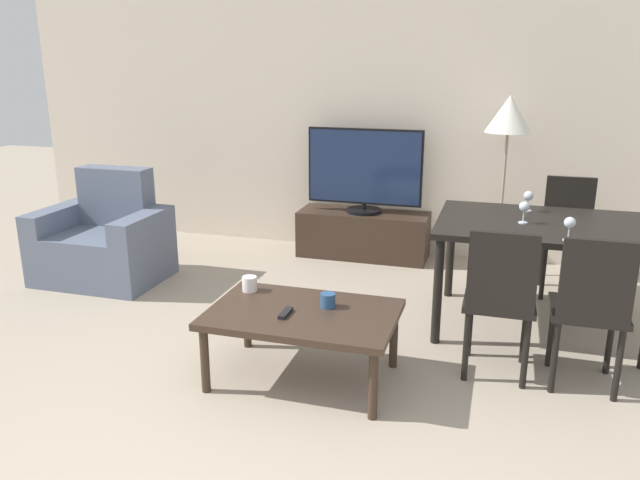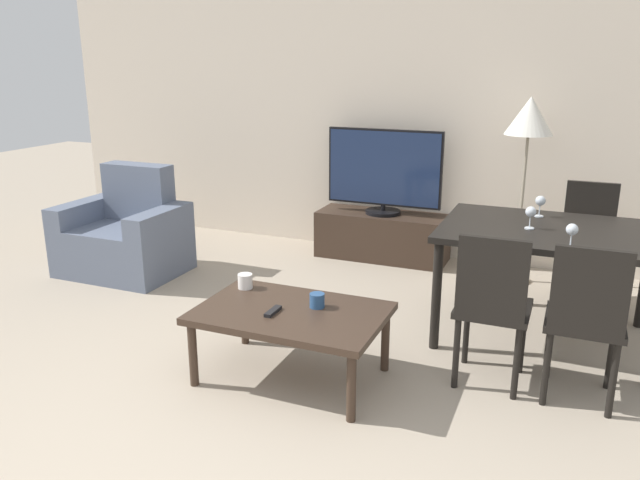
{
  "view_description": "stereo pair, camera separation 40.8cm",
  "coord_description": "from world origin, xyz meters",
  "px_view_note": "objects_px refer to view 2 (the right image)",
  "views": [
    {
      "loc": [
        1.11,
        -1.77,
        1.8
      ],
      "look_at": [
        -0.02,
        1.98,
        0.65
      ],
      "focal_mm": 35.0,
      "sensor_mm": 36.0,
      "label": 1
    },
    {
      "loc": [
        1.49,
        -1.64,
        1.8
      ],
      "look_at": [
        -0.02,
        1.98,
        0.65
      ],
      "focal_mm": 35.0,
      "sensor_mm": 36.0,
      "label": 2
    }
  ],
  "objects_px": {
    "floor_lamp": "(529,123)",
    "wine_glass_left": "(572,231)",
    "dining_chair_far": "(587,237)",
    "armchair": "(125,237)",
    "cup_white_near": "(245,281)",
    "dining_chair_near": "(492,303)",
    "cup_colored_far": "(317,300)",
    "tv_stand": "(382,236)",
    "dining_chair_near_right": "(586,316)",
    "remote_primary": "(274,311)",
    "coffee_table": "(291,317)",
    "wine_glass_center": "(531,213)",
    "tv": "(384,172)",
    "wine_glass_right": "(540,202)",
    "dining_table": "(550,241)"
  },
  "relations": [
    {
      "from": "dining_chair_far",
      "to": "dining_chair_near_right",
      "type": "distance_m",
      "value": 1.61
    },
    {
      "from": "armchair",
      "to": "cup_white_near",
      "type": "height_order",
      "value": "armchair"
    },
    {
      "from": "floor_lamp",
      "to": "wine_glass_left",
      "type": "height_order",
      "value": "floor_lamp"
    },
    {
      "from": "floor_lamp",
      "to": "cup_colored_far",
      "type": "relative_size",
      "value": 17.5
    },
    {
      "from": "tv",
      "to": "wine_glass_center",
      "type": "bearing_deg",
      "value": -43.45
    },
    {
      "from": "dining_chair_near",
      "to": "cup_colored_far",
      "type": "xyz_separation_m",
      "value": [
        -0.94,
        -0.24,
        -0.04
      ]
    },
    {
      "from": "tv",
      "to": "wine_glass_left",
      "type": "bearing_deg",
      "value": -45.47
    },
    {
      "from": "dining_chair_far",
      "to": "armchair",
      "type": "bearing_deg",
      "value": -167.89
    },
    {
      "from": "tv",
      "to": "wine_glass_left",
      "type": "height_order",
      "value": "tv"
    },
    {
      "from": "wine_glass_left",
      "to": "cup_white_near",
      "type": "bearing_deg",
      "value": -164.09
    },
    {
      "from": "armchair",
      "to": "dining_chair_near",
      "type": "relative_size",
      "value": 1.1
    },
    {
      "from": "dining_chair_near_right",
      "to": "remote_primary",
      "type": "relative_size",
      "value": 6.04
    },
    {
      "from": "tv",
      "to": "dining_chair_near",
      "type": "height_order",
      "value": "tv"
    },
    {
      "from": "coffee_table",
      "to": "dining_chair_near",
      "type": "distance_m",
      "value": 1.12
    },
    {
      "from": "dining_chair_far",
      "to": "wine_glass_left",
      "type": "height_order",
      "value": "dining_chair_far"
    },
    {
      "from": "coffee_table",
      "to": "dining_table",
      "type": "distance_m",
      "value": 1.75
    },
    {
      "from": "cup_white_near",
      "to": "cup_colored_far",
      "type": "height_order",
      "value": "cup_white_near"
    },
    {
      "from": "cup_white_near",
      "to": "wine_glass_left",
      "type": "xyz_separation_m",
      "value": [
        1.83,
        0.52,
        0.38
      ]
    },
    {
      "from": "cup_white_near",
      "to": "coffee_table",
      "type": "bearing_deg",
      "value": -26.94
    },
    {
      "from": "tv_stand",
      "to": "wine_glass_left",
      "type": "distance_m",
      "value": 2.39
    },
    {
      "from": "tv",
      "to": "remote_primary",
      "type": "bearing_deg",
      "value": -87.31
    },
    {
      "from": "dining_table",
      "to": "wine_glass_left",
      "type": "distance_m",
      "value": 0.46
    },
    {
      "from": "coffee_table",
      "to": "wine_glass_center",
      "type": "distance_m",
      "value": 1.66
    },
    {
      "from": "floor_lamp",
      "to": "wine_glass_center",
      "type": "xyz_separation_m",
      "value": [
        0.14,
        -1.12,
        -0.46
      ]
    },
    {
      "from": "dining_chair_far",
      "to": "wine_glass_left",
      "type": "bearing_deg",
      "value": -95.39
    },
    {
      "from": "armchair",
      "to": "coffee_table",
      "type": "distance_m",
      "value": 2.42
    },
    {
      "from": "tv_stand",
      "to": "dining_chair_near_right",
      "type": "xyz_separation_m",
      "value": [
        1.72,
        -2.03,
        0.3
      ]
    },
    {
      "from": "tv",
      "to": "dining_chair_near_right",
      "type": "xyz_separation_m",
      "value": [
        1.72,
        -2.03,
        -0.3
      ]
    },
    {
      "from": "wine_glass_center",
      "to": "armchair",
      "type": "bearing_deg",
      "value": 178.67
    },
    {
      "from": "dining_chair_near",
      "to": "tv",
      "type": "bearing_deg",
      "value": 121.58
    },
    {
      "from": "tv_stand",
      "to": "dining_chair_near_right",
      "type": "distance_m",
      "value": 2.68
    },
    {
      "from": "cup_colored_far",
      "to": "dining_table",
      "type": "bearing_deg",
      "value": 41.54
    },
    {
      "from": "dining_table",
      "to": "wine_glass_center",
      "type": "bearing_deg",
      "value": -155.15
    },
    {
      "from": "coffee_table",
      "to": "cup_colored_far",
      "type": "distance_m",
      "value": 0.18
    },
    {
      "from": "remote_primary",
      "to": "cup_white_near",
      "type": "height_order",
      "value": "cup_white_near"
    },
    {
      "from": "wine_glass_center",
      "to": "cup_white_near",
      "type": "bearing_deg",
      "value": -151.13
    },
    {
      "from": "tv_stand",
      "to": "dining_chair_far",
      "type": "relative_size",
      "value": 1.32
    },
    {
      "from": "remote_primary",
      "to": "cup_colored_far",
      "type": "distance_m",
      "value": 0.26
    },
    {
      "from": "armchair",
      "to": "wine_glass_left",
      "type": "bearing_deg",
      "value": -6.85
    },
    {
      "from": "tv_stand",
      "to": "tv",
      "type": "height_order",
      "value": "tv"
    },
    {
      "from": "remote_primary",
      "to": "wine_glass_center",
      "type": "bearing_deg",
      "value": 42.96
    },
    {
      "from": "coffee_table",
      "to": "dining_chair_near_right",
      "type": "distance_m",
      "value": 1.58
    },
    {
      "from": "dining_chair_far",
      "to": "remote_primary",
      "type": "height_order",
      "value": "dining_chair_far"
    },
    {
      "from": "armchair",
      "to": "dining_table",
      "type": "distance_m",
      "value": 3.45
    },
    {
      "from": "wine_glass_center",
      "to": "wine_glass_right",
      "type": "height_order",
      "value": "same"
    },
    {
      "from": "dining_chair_near_right",
      "to": "cup_white_near",
      "type": "xyz_separation_m",
      "value": [
        -1.95,
        -0.13,
        -0.04
      ]
    },
    {
      "from": "cup_white_near",
      "to": "wine_glass_right",
      "type": "bearing_deg",
      "value": 37.2
    },
    {
      "from": "dining_chair_near",
      "to": "dining_chair_near_right",
      "type": "distance_m",
      "value": 0.48
    },
    {
      "from": "armchair",
      "to": "wine_glass_center",
      "type": "xyz_separation_m",
      "value": [
        3.3,
        -0.08,
        0.54
      ]
    },
    {
      "from": "wine_glass_right",
      "to": "coffee_table",
      "type": "bearing_deg",
      "value": -130.02
    }
  ]
}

